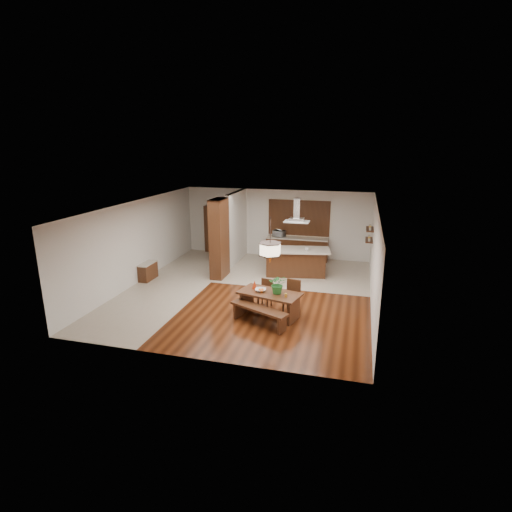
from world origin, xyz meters
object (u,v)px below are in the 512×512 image
(fruit_bowl, at_px, (261,290))
(kitchen_island, at_px, (296,262))
(hallway_console, at_px, (148,271))
(foliage_plant, at_px, (278,284))
(island_cup, at_px, (307,249))
(microwave, at_px, (279,233))
(dining_bench, at_px, (259,316))
(range_hood, at_px, (297,210))
(dining_table, at_px, (270,299))
(dining_chair_right, at_px, (291,297))
(pendant_lantern, at_px, (270,240))
(dining_chair_left, at_px, (265,294))

(fruit_bowl, bearing_deg, kitchen_island, 84.13)
(hallway_console, distance_m, foliage_plant, 5.62)
(island_cup, height_order, microwave, microwave)
(dining_bench, distance_m, fruit_bowl, 0.83)
(foliage_plant, bearing_deg, hallway_console, 159.29)
(range_hood, bearing_deg, microwave, 116.94)
(dining_table, height_order, dining_chair_right, dining_chair_right)
(dining_chair_right, relative_size, fruit_bowl, 3.12)
(dining_chair_right, relative_size, microwave, 2.00)
(island_cup, bearing_deg, microwave, 123.68)
(kitchen_island, distance_m, microwave, 2.44)
(pendant_lantern, height_order, kitchen_island, pendant_lantern)
(hallway_console, height_order, dining_table, dining_table)
(dining_bench, relative_size, dining_chair_right, 1.82)
(microwave, bearing_deg, kitchen_island, -42.90)
(pendant_lantern, relative_size, fruit_bowl, 4.21)
(hallway_console, height_order, dining_chair_left, dining_chair_left)
(dining_chair_left, relative_size, island_cup, 6.61)
(hallway_console, height_order, dining_chair_right, dining_chair_right)
(pendant_lantern, relative_size, kitchen_island, 0.50)
(dining_bench, xyz_separation_m, fruit_bowl, (-0.12, 0.63, 0.52))
(hallway_console, relative_size, kitchen_island, 0.33)
(dining_bench, xyz_separation_m, pendant_lantern, (0.16, 0.61, 2.00))
(pendant_lantern, distance_m, fruit_bowl, 1.51)
(dining_table, distance_m, dining_chair_left, 0.70)
(island_cup, bearing_deg, pendant_lantern, -98.13)
(dining_bench, xyz_separation_m, foliage_plant, (0.39, 0.60, 0.76))
(dining_chair_right, distance_m, island_cup, 3.36)
(dining_bench, bearing_deg, foliage_plant, 56.59)
(dining_chair_right, height_order, range_hood, range_hood)
(dining_chair_right, bearing_deg, kitchen_island, 107.95)
(pendant_lantern, bearing_deg, microwave, 99.13)
(dining_bench, distance_m, dining_chair_left, 1.25)
(kitchen_island, distance_m, range_hood, 1.94)
(dining_table, height_order, island_cup, island_cup)
(kitchen_island, xyz_separation_m, microwave, (-1.07, 2.11, 0.56))
(island_cup, distance_m, microwave, 2.68)
(kitchen_island, bearing_deg, pendant_lantern, -102.10)
(foliage_plant, xyz_separation_m, microwave, (-1.19, 5.95, 0.08))
(pendant_lantern, xyz_separation_m, kitchen_island, (0.12, 3.83, -1.72))
(pendant_lantern, bearing_deg, foliage_plant, -2.86)
(hallway_console, height_order, kitchen_island, kitchen_island)
(kitchen_island, bearing_deg, microwave, 106.54)
(foliage_plant, distance_m, microwave, 6.07)
(microwave, bearing_deg, foliage_plant, -58.46)
(hallway_console, distance_m, dining_bench, 5.46)
(dining_chair_left, xyz_separation_m, range_hood, (0.41, 3.21, 2.04))
(pendant_lantern, bearing_deg, dining_bench, -104.33)
(hallway_console, height_order, island_cup, island_cup)
(foliage_plant, bearing_deg, island_cup, 85.51)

